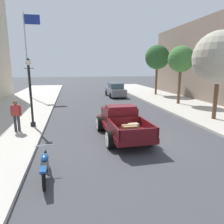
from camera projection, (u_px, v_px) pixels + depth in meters
name	position (u px, v px, depth m)	size (l,w,h in m)	color
ground_plane	(134.00, 140.00, 10.43)	(140.00, 140.00, 0.00)	#3D3D42
hotrod_truck_maroon	(121.00, 121.00, 10.91)	(2.31, 4.99, 1.58)	#510F14
motorcycle_parked	(45.00, 165.00, 6.73)	(0.62, 2.12, 0.93)	black
car_background_grey	(115.00, 90.00, 25.40)	(1.95, 4.34, 1.65)	slate
pedestrian_sidewalk_left	(16.00, 114.00, 11.11)	(0.53, 0.22, 1.65)	#333338
street_lamp_near	(30.00, 87.00, 11.78)	(0.50, 0.32, 3.85)	black
flagpole	(28.00, 46.00, 23.16)	(1.74, 0.16, 9.16)	#B2B2B7
street_tree_nearest	(220.00, 58.00, 13.25)	(3.32, 3.32, 5.58)	brown
street_tree_second	(181.00, 60.00, 19.11)	(2.34, 2.34, 5.22)	brown
street_tree_third	(157.00, 57.00, 25.57)	(2.90, 2.90, 5.96)	brown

